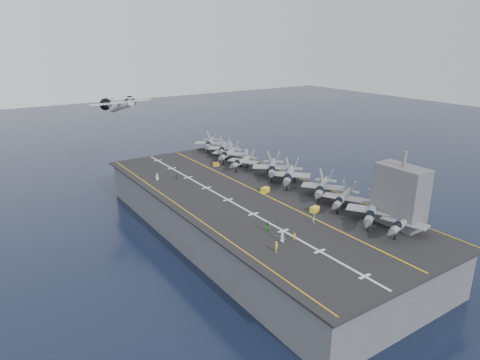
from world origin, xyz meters
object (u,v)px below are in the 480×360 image
island_superstructure (401,188)px  fighter_jet_0 (404,222)px  transport_plane (121,106)px  tow_cart_a (315,209)px

island_superstructure → fighter_jet_0: island_superstructure is taller
transport_plane → fighter_jet_0: bearing=-75.6°
fighter_jet_0 → tow_cart_a: 18.33m
island_superstructure → fighter_jet_0: (-2.74, -3.39, -5.22)m
island_superstructure → transport_plane: bearing=106.6°
fighter_jet_0 → transport_plane: size_ratio=0.66×
island_superstructure → tow_cart_a: size_ratio=6.57×
fighter_jet_0 → island_superstructure: bearing=51.0°
island_superstructure → fighter_jet_0: bearing=-129.0°
fighter_jet_0 → tow_cart_a: size_ratio=6.53×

